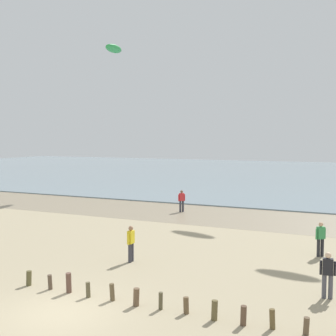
% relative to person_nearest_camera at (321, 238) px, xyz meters
% --- Properties ---
extents(ground_plane, '(160.00, 160.00, 0.00)m').
position_rel_person_nearest_camera_xyz_m(ground_plane, '(-7.37, -10.66, -0.92)').
color(ground_plane, tan).
extents(wet_sand_strip, '(120.00, 7.98, 0.01)m').
position_rel_person_nearest_camera_xyz_m(wet_sand_strip, '(-7.37, 8.44, -0.91)').
color(wet_sand_strip, gray).
rests_on(wet_sand_strip, ground).
extents(sea, '(160.00, 70.00, 0.10)m').
position_rel_person_nearest_camera_xyz_m(sea, '(-7.37, 47.43, -0.87)').
color(sea, gray).
rests_on(sea, ground).
extents(groyne_near, '(11.63, 0.33, 0.77)m').
position_rel_person_nearest_camera_xyz_m(groyne_near, '(-4.67, -9.08, -0.61)').
color(groyne_near, brown).
rests_on(groyne_near, ground).
extents(person_nearest_camera, '(0.45, 0.41, 1.71)m').
position_rel_person_nearest_camera_xyz_m(person_nearest_camera, '(0.00, 0.00, 0.00)').
color(person_nearest_camera, '#232328').
rests_on(person_nearest_camera, ground).
extents(person_by_waterline, '(0.45, 0.41, 1.71)m').
position_rel_person_nearest_camera_xyz_m(person_by_waterline, '(-10.99, 8.86, 0.00)').
color(person_by_waterline, '#383842').
rests_on(person_by_waterline, ground).
extents(person_left_flank, '(0.57, 0.26, 1.71)m').
position_rel_person_nearest_camera_xyz_m(person_left_flank, '(0.69, -5.70, 0.00)').
color(person_left_flank, '#4C4C56').
rests_on(person_left_flank, ground).
extents(person_right_flank, '(0.22, 0.57, 1.71)m').
position_rel_person_nearest_camera_xyz_m(person_right_flank, '(-8.06, -4.59, 0.00)').
color(person_right_flank, '#383842').
rests_on(person_right_flank, ground).
extents(kite_aloft_7, '(1.68, 3.62, 0.97)m').
position_rel_person_nearest_camera_xyz_m(kite_aloft_7, '(-22.77, 18.29, 14.42)').
color(kite_aloft_7, green).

